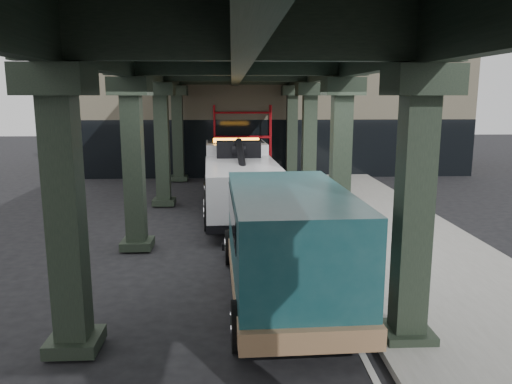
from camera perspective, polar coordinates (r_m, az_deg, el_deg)
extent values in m
plane|color=black|center=(13.17, -0.11, -9.00)|extent=(90.00, 90.00, 0.00)
cube|color=gray|center=(15.87, 16.08, -5.66)|extent=(5.00, 40.00, 0.15)
cube|color=silver|center=(15.22, 5.98, -6.25)|extent=(0.12, 38.00, 0.01)
cube|color=black|center=(9.17, 17.55, -2.14)|extent=(0.55, 0.55, 5.00)
cube|color=black|center=(8.95, 18.40, 12.03)|extent=(1.10, 1.10, 0.50)
cube|color=black|center=(9.94, 16.76, -15.29)|extent=(0.90, 0.90, 0.24)
cube|color=black|center=(14.85, 9.61, 3.08)|extent=(0.55, 0.55, 5.00)
cube|color=black|center=(14.72, 9.89, 11.79)|extent=(1.10, 1.10, 0.50)
cube|color=black|center=(15.33, 9.33, -5.53)|extent=(0.90, 0.90, 0.24)
cube|color=black|center=(20.71, 6.09, 5.38)|extent=(0.55, 0.55, 5.00)
cube|color=black|center=(20.61, 6.21, 11.61)|extent=(1.10, 1.10, 0.50)
cube|color=black|center=(21.06, 5.96, -0.92)|extent=(0.90, 0.90, 0.24)
cube|color=black|center=(26.63, 4.11, 6.64)|extent=(0.55, 0.55, 5.00)
cube|color=black|center=(26.56, 4.18, 11.49)|extent=(1.10, 1.10, 0.50)
cube|color=black|center=(26.91, 4.04, 1.71)|extent=(0.90, 0.90, 0.24)
cube|color=black|center=(9.06, -20.91, -2.52)|extent=(0.55, 0.55, 5.00)
cube|color=black|center=(8.84, -21.92, 11.83)|extent=(1.10, 1.10, 0.50)
cube|color=black|center=(9.83, -19.96, -15.79)|extent=(0.90, 0.90, 0.24)
cube|color=black|center=(14.78, -13.79, 2.88)|extent=(0.55, 0.55, 5.00)
cube|color=black|center=(14.65, -14.20, 11.63)|extent=(1.10, 1.10, 0.50)
cube|color=black|center=(15.27, -13.39, -5.77)|extent=(0.90, 0.90, 0.24)
cube|color=black|center=(20.66, -10.66, 5.23)|extent=(0.55, 0.55, 5.00)
cube|color=black|center=(20.56, -10.89, 11.48)|extent=(1.10, 1.10, 0.50)
cube|color=black|center=(21.01, -10.44, -1.07)|extent=(0.90, 0.90, 0.24)
cube|color=black|center=(26.59, -8.92, 6.53)|extent=(0.55, 0.55, 5.00)
cube|color=black|center=(26.52, -9.06, 11.39)|extent=(1.10, 1.10, 0.50)
cube|color=black|center=(26.87, -8.77, 1.60)|extent=(0.90, 0.90, 0.24)
cube|color=black|center=(14.75, 10.00, 14.90)|extent=(0.35, 32.00, 1.10)
cube|color=black|center=(14.68, -14.35, 14.75)|extent=(0.35, 32.00, 1.10)
cube|color=black|center=(14.41, -2.15, 15.15)|extent=(0.35, 32.00, 1.10)
cube|color=black|center=(14.47, -2.17, 17.91)|extent=(7.40, 32.00, 0.30)
cube|color=#C6B793|center=(32.47, 1.81, 10.09)|extent=(22.00, 10.00, 8.00)
cylinder|color=#B20E15|center=(27.40, -4.72, 5.71)|extent=(0.08, 0.08, 4.00)
cylinder|color=#B20E15|center=(26.60, -4.77, 5.55)|extent=(0.08, 0.08, 4.00)
cylinder|color=#B20E15|center=(27.46, 1.58, 5.75)|extent=(0.08, 0.08, 4.00)
cylinder|color=#B20E15|center=(26.67, 1.71, 5.59)|extent=(0.08, 0.08, 4.00)
cylinder|color=#B20E15|center=(27.50, -1.55, 3.66)|extent=(3.00, 0.08, 0.08)
cylinder|color=#B20E15|center=(27.36, -1.57, 6.36)|extent=(3.00, 0.08, 0.08)
cylinder|color=#B20E15|center=(27.29, -1.58, 9.08)|extent=(3.00, 0.08, 0.08)
cube|color=black|center=(18.60, -1.80, -0.70)|extent=(1.44, 7.92, 0.26)
cube|color=silver|center=(21.09, -2.30, 3.14)|extent=(2.59, 2.64, 1.89)
cube|color=silver|center=(22.25, -2.46, 2.19)|extent=(2.50, 0.86, 0.95)
cube|color=black|center=(21.28, -2.35, 4.64)|extent=(2.38, 1.48, 0.89)
cube|color=silver|center=(17.29, -1.54, 0.71)|extent=(2.78, 5.37, 1.47)
cube|color=orange|center=(20.76, -2.29, 5.94)|extent=(1.90, 0.39, 0.17)
cube|color=black|center=(19.22, -2.01, 4.91)|extent=(1.71, 0.71, 0.63)
cylinder|color=black|center=(17.37, -1.61, 3.39)|extent=(0.43, 3.68, 1.41)
cube|color=black|center=(14.92, -0.79, -5.10)|extent=(0.39, 1.48, 0.19)
cube|color=black|center=(14.24, -0.54, -6.12)|extent=(1.69, 0.35, 0.19)
cylinder|color=black|center=(21.53, -5.40, 0.43)|extent=(0.42, 1.17, 1.16)
cylinder|color=silver|center=(21.53, -5.40, 0.43)|extent=(0.44, 0.66, 0.64)
cylinder|color=black|center=(21.66, 0.72, 0.55)|extent=(0.42, 1.17, 1.16)
cylinder|color=silver|center=(21.66, 0.72, 0.55)|extent=(0.44, 0.66, 0.64)
cylinder|color=black|center=(18.13, -5.34, -1.56)|extent=(0.42, 1.17, 1.16)
cylinder|color=silver|center=(18.13, -5.34, -1.56)|extent=(0.44, 0.66, 0.64)
cylinder|color=black|center=(18.29, 1.92, -1.41)|extent=(0.42, 1.17, 1.16)
cylinder|color=silver|center=(18.29, 1.92, -1.41)|extent=(0.44, 0.66, 0.64)
cylinder|color=black|center=(16.80, -5.31, -2.57)|extent=(0.42, 1.17, 1.16)
cylinder|color=silver|center=(16.80, -5.31, -2.57)|extent=(0.44, 0.66, 0.64)
cylinder|color=black|center=(16.97, 2.52, -2.40)|extent=(0.42, 1.17, 1.16)
cylinder|color=silver|center=(16.97, 2.52, -2.40)|extent=(0.44, 0.66, 0.64)
cube|color=#123D42|center=(13.53, 1.86, -3.75)|extent=(2.34, 1.31, 1.01)
cube|color=#123D42|center=(10.47, 3.82, -5.64)|extent=(2.53, 5.12, 2.18)
cube|color=#916B49|center=(11.17, 3.42, -9.39)|extent=(2.61, 6.35, 0.39)
cube|color=black|center=(12.89, 2.12, -0.40)|extent=(2.20, 0.56, 0.93)
cube|color=black|center=(10.64, 3.60, -2.24)|extent=(2.52, 4.11, 0.62)
cube|color=silver|center=(14.21, 1.58, -4.89)|extent=(2.24, 0.21, 0.34)
cylinder|color=black|center=(13.56, -2.86, -6.33)|extent=(0.35, 0.95, 0.94)
cylinder|color=silver|center=(13.56, -2.86, -6.33)|extent=(0.38, 0.53, 0.52)
cylinder|color=black|center=(13.80, 6.52, -6.07)|extent=(0.35, 0.95, 0.94)
cylinder|color=silver|center=(13.80, 6.52, -6.07)|extent=(0.38, 0.53, 0.52)
cylinder|color=black|center=(9.18, -1.82, -15.08)|extent=(0.35, 0.95, 0.94)
cylinder|color=silver|center=(9.18, -1.82, -15.08)|extent=(0.38, 0.53, 0.52)
cylinder|color=black|center=(9.54, 12.17, -14.27)|extent=(0.35, 0.95, 0.94)
cylinder|color=silver|center=(9.54, 12.17, -14.27)|extent=(0.38, 0.53, 0.52)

